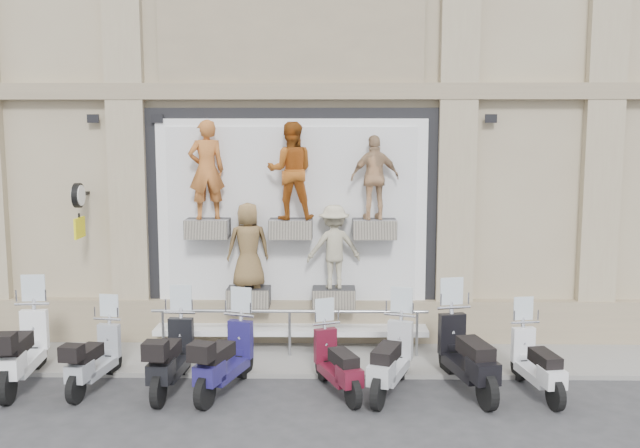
{
  "coord_description": "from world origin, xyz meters",
  "views": [
    {
      "loc": [
        0.74,
        -10.49,
        4.19
      ],
      "look_at": [
        0.55,
        1.9,
        2.5
      ],
      "focal_mm": 40.0,
      "sensor_mm": 36.0,
      "label": 1
    }
  ],
  "objects_px": {
    "guard_rail": "(290,335)",
    "clock_sign_bracket": "(79,203)",
    "scooter_i": "(538,350)",
    "scooter_e": "(225,345)",
    "scooter_b": "(22,335)",
    "scooter_f": "(337,351)",
    "scooter_d": "(171,342)",
    "scooter_c": "(94,346)",
    "scooter_h": "(467,340)",
    "scooter_g": "(391,345)"
  },
  "relations": [
    {
      "from": "guard_rail",
      "to": "scooter_g",
      "type": "relative_size",
      "value": 2.59
    },
    {
      "from": "clock_sign_bracket",
      "to": "scooter_h",
      "type": "relative_size",
      "value": 0.48
    },
    {
      "from": "scooter_d",
      "to": "scooter_e",
      "type": "distance_m",
      "value": 0.88
    },
    {
      "from": "scooter_h",
      "to": "scooter_i",
      "type": "distance_m",
      "value": 1.1
    },
    {
      "from": "scooter_b",
      "to": "scooter_f",
      "type": "bearing_deg",
      "value": -8.3
    },
    {
      "from": "scooter_d",
      "to": "scooter_f",
      "type": "relative_size",
      "value": 1.12
    },
    {
      "from": "guard_rail",
      "to": "scooter_f",
      "type": "bearing_deg",
      "value": -63.08
    },
    {
      "from": "scooter_c",
      "to": "scooter_g",
      "type": "distance_m",
      "value": 4.75
    },
    {
      "from": "guard_rail",
      "to": "scooter_e",
      "type": "distance_m",
      "value": 1.91
    },
    {
      "from": "guard_rail",
      "to": "scooter_b",
      "type": "relative_size",
      "value": 2.4
    },
    {
      "from": "scooter_b",
      "to": "scooter_f",
      "type": "distance_m",
      "value": 5.11
    },
    {
      "from": "scooter_c",
      "to": "scooter_i",
      "type": "bearing_deg",
      "value": 7.19
    },
    {
      "from": "clock_sign_bracket",
      "to": "scooter_e",
      "type": "relative_size",
      "value": 0.53
    },
    {
      "from": "clock_sign_bracket",
      "to": "scooter_f",
      "type": "distance_m",
      "value": 5.61
    },
    {
      "from": "scooter_g",
      "to": "scooter_f",
      "type": "bearing_deg",
      "value": -157.55
    },
    {
      "from": "scooter_b",
      "to": "scooter_d",
      "type": "distance_m",
      "value": 2.45
    },
    {
      "from": "guard_rail",
      "to": "scooter_i",
      "type": "height_order",
      "value": "scooter_i"
    },
    {
      "from": "guard_rail",
      "to": "scooter_d",
      "type": "xyz_separation_m",
      "value": [
        -1.8,
        -1.56,
        0.33
      ]
    },
    {
      "from": "scooter_d",
      "to": "scooter_f",
      "type": "height_order",
      "value": "scooter_d"
    },
    {
      "from": "scooter_f",
      "to": "scooter_c",
      "type": "bearing_deg",
      "value": 156.1
    },
    {
      "from": "scooter_g",
      "to": "scooter_i",
      "type": "distance_m",
      "value": 2.3
    },
    {
      "from": "scooter_b",
      "to": "scooter_h",
      "type": "height_order",
      "value": "scooter_h"
    },
    {
      "from": "clock_sign_bracket",
      "to": "scooter_b",
      "type": "bearing_deg",
      "value": -100.58
    },
    {
      "from": "clock_sign_bracket",
      "to": "scooter_b",
      "type": "distance_m",
      "value": 2.73
    },
    {
      "from": "scooter_e",
      "to": "scooter_c",
      "type": "bearing_deg",
      "value": -166.62
    },
    {
      "from": "clock_sign_bracket",
      "to": "scooter_g",
      "type": "xyz_separation_m",
      "value": [
        5.59,
        -2.1,
        -2.01
      ]
    },
    {
      "from": "clock_sign_bracket",
      "to": "scooter_d",
      "type": "relative_size",
      "value": 0.52
    },
    {
      "from": "clock_sign_bracket",
      "to": "scooter_c",
      "type": "xyz_separation_m",
      "value": [
        0.85,
        -1.96,
        -2.09
      ]
    },
    {
      "from": "scooter_c",
      "to": "scooter_h",
      "type": "relative_size",
      "value": 0.83
    },
    {
      "from": "scooter_b",
      "to": "scooter_e",
      "type": "relative_size",
      "value": 1.09
    },
    {
      "from": "scooter_d",
      "to": "scooter_h",
      "type": "xyz_separation_m",
      "value": [
        4.71,
        0.02,
        0.06
      ]
    },
    {
      "from": "scooter_d",
      "to": "scooter_c",
      "type": "bearing_deg",
      "value": -179.24
    },
    {
      "from": "clock_sign_bracket",
      "to": "scooter_i",
      "type": "distance_m",
      "value": 8.43
    },
    {
      "from": "scooter_b",
      "to": "scooter_c",
      "type": "distance_m",
      "value": 1.21
    },
    {
      "from": "scooter_d",
      "to": "scooter_g",
      "type": "distance_m",
      "value": 3.5
    },
    {
      "from": "scooter_i",
      "to": "scooter_e",
      "type": "bearing_deg",
      "value": 170.86
    },
    {
      "from": "guard_rail",
      "to": "clock_sign_bracket",
      "type": "xyz_separation_m",
      "value": [
        -3.9,
        0.47,
        2.34
      ]
    },
    {
      "from": "scooter_f",
      "to": "scooter_g",
      "type": "xyz_separation_m",
      "value": [
        0.85,
        0.04,
        0.08
      ]
    },
    {
      "from": "scooter_c",
      "to": "scooter_d",
      "type": "bearing_deg",
      "value": 5.59
    },
    {
      "from": "scooter_g",
      "to": "scooter_h",
      "type": "relative_size",
      "value": 0.92
    },
    {
      "from": "guard_rail",
      "to": "scooter_i",
      "type": "xyz_separation_m",
      "value": [
        3.99,
        -1.65,
        0.26
      ]
    },
    {
      "from": "clock_sign_bracket",
      "to": "scooter_d",
      "type": "xyz_separation_m",
      "value": [
        2.1,
        -2.02,
        -2.01
      ]
    },
    {
      "from": "clock_sign_bracket",
      "to": "scooter_e",
      "type": "height_order",
      "value": "clock_sign_bracket"
    },
    {
      "from": "scooter_f",
      "to": "scooter_b",
      "type": "bearing_deg",
      "value": 155.8
    },
    {
      "from": "guard_rail",
      "to": "scooter_f",
      "type": "distance_m",
      "value": 1.89
    },
    {
      "from": "guard_rail",
      "to": "clock_sign_bracket",
      "type": "relative_size",
      "value": 4.96
    },
    {
      "from": "scooter_d",
      "to": "scooter_e",
      "type": "height_order",
      "value": "scooter_d"
    },
    {
      "from": "clock_sign_bracket",
      "to": "scooter_f",
      "type": "height_order",
      "value": "clock_sign_bracket"
    },
    {
      "from": "clock_sign_bracket",
      "to": "scooter_b",
      "type": "xyz_separation_m",
      "value": [
        -0.35,
        -1.88,
        -1.94
      ]
    },
    {
      "from": "scooter_i",
      "to": "scooter_h",
      "type": "bearing_deg",
      "value": 165.31
    }
  ]
}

